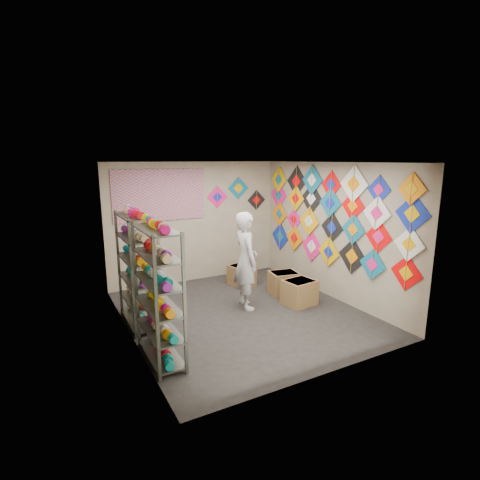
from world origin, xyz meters
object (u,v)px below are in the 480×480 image
carton_a (299,292)px  shelf_rack_back (136,270)px  carton_b (284,283)px  carton_c (242,275)px  shelf_rack_front (159,295)px  shopkeeper (246,261)px

carton_a → shelf_rack_back: bearing=162.1°
carton_b → carton_c: (-0.50, 0.92, -0.01)m
shelf_rack_front → shopkeeper: bearing=28.8°
carton_a → shopkeeper: bearing=152.7°
shelf_rack_front → shopkeeper: shelf_rack_front is taller
shelf_rack_front → carton_b: shelf_rack_front is taller
shelf_rack_back → shopkeeper: size_ratio=1.04×
shelf_rack_back → shopkeeper: 1.98m
shelf_rack_front → carton_c: size_ratio=3.76×
shelf_rack_back → carton_a: 3.09m
carton_b → carton_a: bearing=-85.5°
shelf_rack_front → carton_b: bearing=23.8°
carton_b → carton_c: carton_b is taller
shelf_rack_front → shelf_rack_back: (0.00, 1.30, 0.00)m
shelf_rack_back → carton_c: size_ratio=3.76×
carton_a → carton_b: (0.07, 0.62, -0.01)m
shelf_rack_back → carton_c: 2.78m
shopkeeper → carton_c: bearing=-16.1°
shelf_rack_back → shelf_rack_front: bearing=-90.0°
carton_a → carton_b: size_ratio=1.01×
shopkeeper → carton_a: 1.24m
shopkeeper → carton_c: 1.46m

